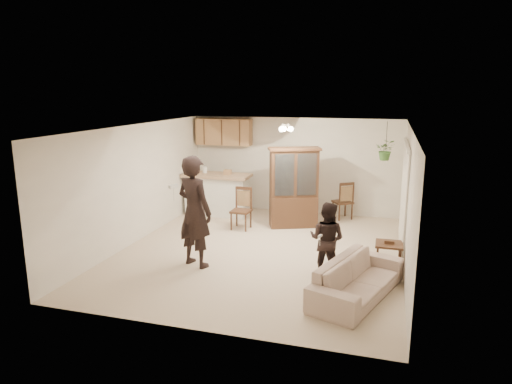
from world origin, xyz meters
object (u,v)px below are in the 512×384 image
(adult, at_px, (195,219))
(chair_hutch_right, at_px, (342,208))
(side_table, at_px, (388,257))
(chair_bar, at_px, (241,218))
(china_hutch, at_px, (294,188))
(child, at_px, (327,239))
(chair_hutch_left, at_px, (296,213))
(sofa, at_px, (358,275))

(adult, height_order, chair_hutch_right, adult)
(side_table, distance_m, chair_bar, 3.74)
(china_hutch, distance_m, chair_bar, 1.42)
(chair_bar, bearing_deg, side_table, -24.45)
(adult, height_order, china_hutch, china_hutch)
(child, bearing_deg, china_hutch, -52.92)
(child, relative_size, chair_bar, 1.38)
(child, distance_m, chair_bar, 3.21)
(chair_hutch_left, bearing_deg, sofa, -29.65)
(child, height_order, chair_bar, child)
(chair_bar, bearing_deg, china_hutch, 28.34)
(side_table, relative_size, chair_bar, 0.60)
(sofa, bearing_deg, chair_hutch_left, 44.17)
(china_hutch, relative_size, side_table, 3.25)
(child, bearing_deg, adult, 18.63)
(sofa, relative_size, china_hutch, 0.99)
(china_hutch, bearing_deg, side_table, -67.63)
(sofa, height_order, china_hutch, china_hutch)
(china_hutch, height_order, chair_bar, china_hutch)
(china_hutch, bearing_deg, chair_bar, -176.26)
(chair_hutch_left, xyz_separation_m, chair_hutch_right, (1.05, 0.76, 0.01))
(chair_hutch_right, bearing_deg, adult, 26.30)
(chair_hutch_right, bearing_deg, chair_bar, 2.03)
(child, distance_m, china_hutch, 3.01)
(sofa, height_order, adult, adult)
(sofa, bearing_deg, adult, 99.26)
(adult, height_order, chair_hutch_left, adult)
(chair_hutch_left, bearing_deg, chair_hutch_right, 71.22)
(child, relative_size, chair_hutch_left, 1.47)
(china_hutch, bearing_deg, chair_hutch_right, 21.81)
(sofa, relative_size, side_table, 3.21)
(chair_hutch_right, bearing_deg, child, 57.86)
(sofa, xyz_separation_m, child, (-0.59, 0.70, 0.31))
(child, bearing_deg, chair_bar, -29.69)
(adult, xyz_separation_m, china_hutch, (1.23, 2.95, 0.04))
(child, xyz_separation_m, china_hutch, (-1.16, 2.76, 0.26))
(sofa, relative_size, child, 1.39)
(chair_hutch_left, bearing_deg, side_table, -13.36)
(side_table, xyz_separation_m, chair_hutch_right, (-1.15, 3.26, -0.00))
(chair_bar, bearing_deg, sofa, -42.94)
(side_table, relative_size, chair_hutch_left, 0.64)
(child, xyz_separation_m, chair_hutch_left, (-1.15, 3.03, -0.42))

